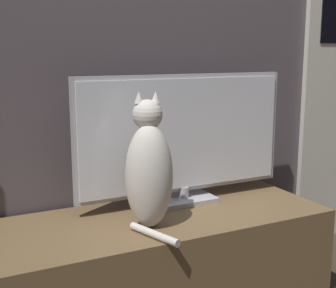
% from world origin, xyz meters
% --- Properties ---
extents(tv_stand, '(1.44, 0.54, 0.40)m').
position_xyz_m(tv_stand, '(0.00, 0.91, 0.20)').
color(tv_stand, brown).
rests_on(tv_stand, ground_plane).
extents(tv, '(0.99, 0.16, 0.56)m').
position_xyz_m(tv, '(0.20, 1.03, 0.70)').
color(tv, '#B7B7BC').
rests_on(tv, tv_stand).
extents(cat, '(0.22, 0.33, 0.52)m').
position_xyz_m(cat, '(-0.06, 0.83, 0.62)').
color(cat, silver).
rests_on(cat, tv_stand).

